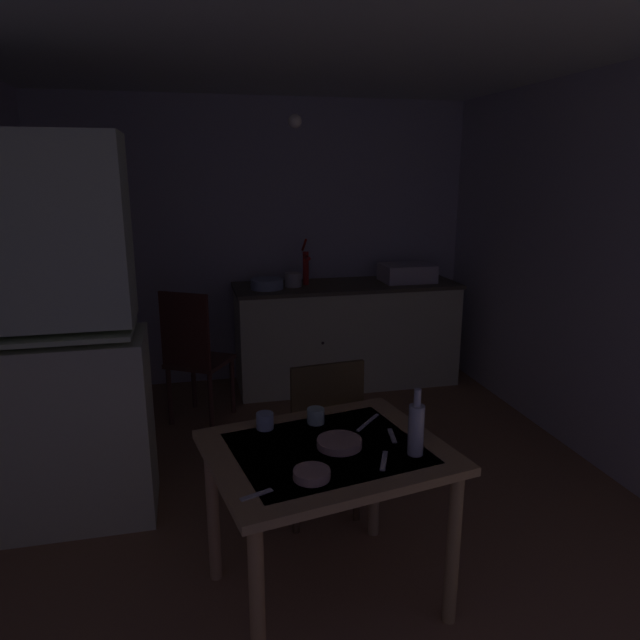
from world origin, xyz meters
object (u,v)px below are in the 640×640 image
object	(u,v)px
mug_dark	(265,421)
dining_table	(327,471)
hand_pump	(306,265)
chair_by_counter	(194,355)
hutch_cabinet	(51,351)
chair_far_side	(320,433)
sink_basin	(407,273)
glass_bottle	(416,428)
mixing_bowl_counter	(267,284)
serving_bowl_wide	(339,443)

from	to	relation	value
mug_dark	dining_table	bearing A→B (deg)	-47.21
hand_pump	chair_by_counter	xyz separation A→B (m)	(-0.96, -0.62, -0.53)
hutch_cabinet	chair_by_counter	world-z (taller)	hutch_cabinet
hand_pump	dining_table	world-z (taller)	hand_pump
chair_far_side	mug_dark	xyz separation A→B (m)	(-0.34, -0.38, 0.27)
hutch_cabinet	sink_basin	xyz separation A→B (m)	(2.56, 1.65, 0.03)
hand_pump	hutch_cabinet	bearing A→B (deg)	-134.62
chair_far_side	glass_bottle	xyz separation A→B (m)	(0.22, -0.75, 0.35)
mixing_bowl_counter	chair_far_side	world-z (taller)	mixing_bowl_counter
sink_basin	chair_far_side	distance (m)	2.36
chair_far_side	glass_bottle	distance (m)	0.86
glass_bottle	dining_table	bearing A→B (deg)	158.52
dining_table	mug_dark	world-z (taller)	mug_dark
glass_bottle	chair_by_counter	bearing A→B (deg)	111.41
hutch_cabinet	hand_pump	distance (m)	2.38
mug_dark	chair_far_side	bearing A→B (deg)	48.20
sink_basin	mixing_bowl_counter	world-z (taller)	sink_basin
hand_pump	sink_basin	bearing A→B (deg)	-2.91
sink_basin	serving_bowl_wide	distance (m)	2.89
mixing_bowl_counter	chair_by_counter	distance (m)	0.90
glass_bottle	hutch_cabinet	bearing A→B (deg)	145.69
dining_table	chair_far_side	xyz separation A→B (m)	(0.12, 0.62, -0.13)
sink_basin	mug_dark	world-z (taller)	sink_basin
chair_by_counter	serving_bowl_wide	distance (m)	2.09
hutch_cabinet	hand_pump	size ratio (longest dim) A/B	5.15
chair_far_side	sink_basin	bearing A→B (deg)	57.77
mixing_bowl_counter	mug_dark	bearing A→B (deg)	-98.28
sink_basin	mixing_bowl_counter	bearing A→B (deg)	-177.69
mixing_bowl_counter	dining_table	world-z (taller)	mixing_bowl_counter
dining_table	chair_far_side	world-z (taller)	chair_far_side
sink_basin	chair_far_side	bearing A→B (deg)	-122.23
serving_bowl_wide	hand_pump	bearing A→B (deg)	81.24
hand_pump	glass_bottle	size ratio (longest dim) A/B	1.40
hand_pump	mixing_bowl_counter	size ratio (longest dim) A/B	1.45
mixing_bowl_counter	chair_far_side	size ratio (longest dim) A/B	0.30
hutch_cabinet	chair_by_counter	distance (m)	1.35
dining_table	mug_dark	bearing A→B (deg)	132.79
sink_basin	chair_far_side	size ratio (longest dim) A/B	0.48
sink_basin	hand_pump	xyz separation A→B (m)	(-0.89, 0.05, 0.09)
dining_table	glass_bottle	size ratio (longest dim) A/B	3.87
dining_table	mug_dark	xyz separation A→B (m)	(-0.22, 0.24, 0.14)
serving_bowl_wide	chair_far_side	bearing A→B (deg)	84.14
mixing_bowl_counter	mug_dark	distance (m)	2.31
dining_table	chair_by_counter	bearing A→B (deg)	104.13
mixing_bowl_counter	serving_bowl_wide	bearing A→B (deg)	-91.29
dining_table	chair_by_counter	distance (m)	2.06
hand_pump	chair_by_counter	bearing A→B (deg)	-147.30
chair_by_counter	mug_dark	distance (m)	1.80
mixing_bowl_counter	chair_by_counter	size ratio (longest dim) A/B	0.27
hutch_cabinet	dining_table	xyz separation A→B (m)	(1.21, -0.92, -0.32)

